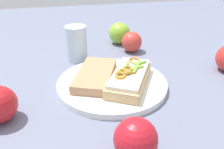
{
  "coord_description": "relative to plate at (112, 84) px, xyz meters",
  "views": [
    {
      "loc": [
        -0.54,
        0.12,
        0.33
      ],
      "look_at": [
        0.0,
        0.0,
        0.04
      ],
      "focal_mm": 38.89,
      "sensor_mm": 36.0,
      "label": 1
    }
  ],
  "objects": [
    {
      "name": "ground_plane",
      "position": [
        0.0,
        0.0,
        -0.01
      ],
      "size": [
        2.0,
        2.0,
        0.0
      ],
      "primitive_type": "plane",
      "color": "slate",
      "rests_on": "ground"
    },
    {
      "name": "plate",
      "position": [
        0.0,
        0.0,
        0.0
      ],
      "size": [
        0.29,
        0.29,
        0.02
      ],
      "primitive_type": "cylinder",
      "color": "white",
      "rests_on": "ground_plane"
    },
    {
      "name": "sandwich",
      "position": [
        -0.02,
        -0.04,
        0.03
      ],
      "size": [
        0.2,
        0.16,
        0.05
      ],
      "rotation": [
        0.0,
        0.0,
        2.63
      ],
      "color": "tan",
      "rests_on": "plate"
    },
    {
      "name": "bread_slice_side",
      "position": [
        0.02,
        0.04,
        0.02
      ],
      "size": [
        0.2,
        0.15,
        0.02
      ],
      "primitive_type": "cube",
      "rotation": [
        0.0,
        0.0,
        2.77
      ],
      "color": "tan",
      "rests_on": "plate"
    },
    {
      "name": "apple_1",
      "position": [
        0.31,
        -0.1,
        0.03
      ],
      "size": [
        0.1,
        0.1,
        0.08
      ],
      "primitive_type": "sphere",
      "rotation": [
        0.0,
        0.0,
        5.06
      ],
      "color": "#86BE31",
      "rests_on": "ground_plane"
    },
    {
      "name": "apple_2",
      "position": [
        0.22,
        -0.12,
        0.03
      ],
      "size": [
        0.08,
        0.08,
        0.07
      ],
      "primitive_type": "sphere",
      "rotation": [
        0.0,
        0.0,
        0.12
      ],
      "color": "#C63A2F",
      "rests_on": "ground_plane"
    },
    {
      "name": "apple_3",
      "position": [
        -0.24,
        0.01,
        0.03
      ],
      "size": [
        0.11,
        0.11,
        0.08
      ],
      "primitive_type": "sphere",
      "rotation": [
        0.0,
        0.0,
        3.98
      ],
      "color": "red",
      "rests_on": "ground_plane"
    },
    {
      "name": "drinking_glass",
      "position": [
        0.19,
        0.07,
        0.05
      ],
      "size": [
        0.07,
        0.07,
        0.11
      ],
      "primitive_type": "cylinder",
      "color": "silver",
      "rests_on": "ground_plane"
    }
  ]
}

